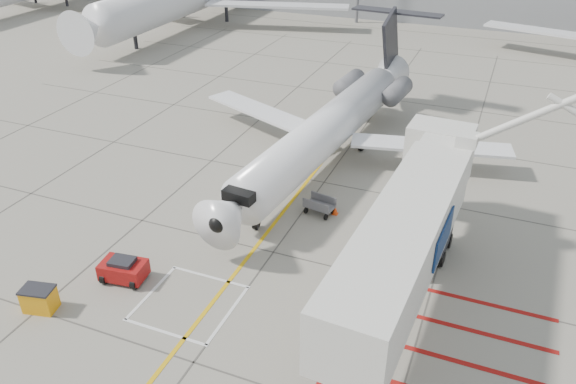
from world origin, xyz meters
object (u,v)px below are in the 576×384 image
at_px(pushback_tug, 123,269).
at_px(spill_bin, 39,299).
at_px(regional_jet, 313,120).
at_px(jet_bridge, 401,253).

height_order(pushback_tug, spill_bin, pushback_tug).
height_order(regional_jet, pushback_tug, regional_jet).
relative_size(jet_bridge, spill_bin, 13.65).
bearing_deg(jet_bridge, regional_jet, 128.26).
bearing_deg(jet_bridge, spill_bin, -157.61).
height_order(regional_jet, jet_bridge, regional_jet).
distance_m(regional_jet, pushback_tug, 14.35).
bearing_deg(spill_bin, regional_jet, 54.96).
bearing_deg(pushback_tug, spill_bin, -131.62).
xyz_separation_m(regional_jet, pushback_tug, (-4.68, -13.17, -3.24)).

